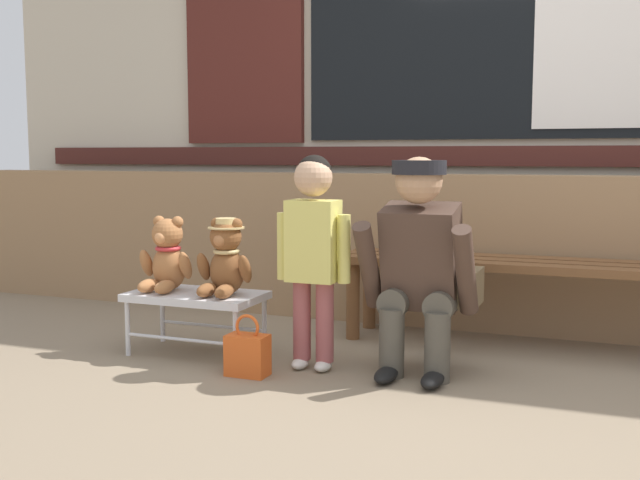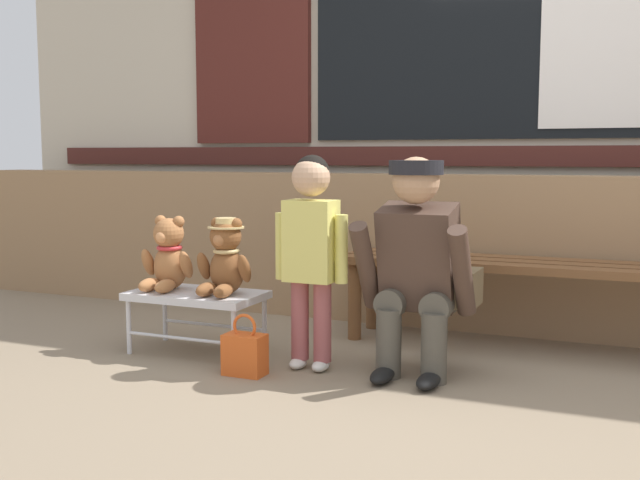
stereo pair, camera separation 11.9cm
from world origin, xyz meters
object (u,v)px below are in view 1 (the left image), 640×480
(child_standing, at_px, (313,238))
(handbag_on_ground, at_px, (248,354))
(wooden_bench_long, at_px, (550,275))
(adult_crouching, at_px, (422,266))
(small_display_bench, at_px, (196,299))
(teddy_bear_with_hat, at_px, (225,258))
(teddy_bear_plain, at_px, (167,257))

(child_standing, relative_size, handbag_on_ground, 3.52)
(wooden_bench_long, relative_size, adult_crouching, 2.21)
(small_display_bench, bearing_deg, wooden_bench_long, 23.90)
(teddy_bear_with_hat, height_order, handbag_on_ground, teddy_bear_with_hat)
(teddy_bear_plain, bearing_deg, handbag_on_ground, -23.44)
(child_standing, xyz_separation_m, handbag_on_ground, (-0.23, -0.20, -0.50))
(teddy_bear_plain, height_order, adult_crouching, adult_crouching)
(teddy_bear_with_hat, xyz_separation_m, handbag_on_ground, (0.23, -0.24, -0.38))
(small_display_bench, bearing_deg, child_standing, -3.43)
(teddy_bear_plain, distance_m, child_standing, 0.79)
(adult_crouching, distance_m, handbag_on_ground, 0.85)
(wooden_bench_long, xyz_separation_m, handbag_on_ground, (-1.18, -0.94, -0.28))
(small_display_bench, relative_size, handbag_on_ground, 2.35)
(teddy_bear_with_hat, relative_size, adult_crouching, 0.38)
(adult_crouching, bearing_deg, teddy_bear_plain, -177.60)
(child_standing, bearing_deg, small_display_bench, 176.57)
(wooden_bench_long, distance_m, adult_crouching, 0.81)
(wooden_bench_long, height_order, teddy_bear_plain, teddy_bear_plain)
(teddy_bear_with_hat, bearing_deg, handbag_on_ground, -45.76)
(wooden_bench_long, height_order, teddy_bear_with_hat, teddy_bear_with_hat)
(teddy_bear_with_hat, height_order, child_standing, child_standing)
(teddy_bear_with_hat, distance_m, handbag_on_ground, 0.51)
(teddy_bear_with_hat, bearing_deg, adult_crouching, 3.18)
(teddy_bear_plain, xyz_separation_m, adult_crouching, (1.25, 0.05, 0.02))
(small_display_bench, bearing_deg, adult_crouching, 2.83)
(child_standing, bearing_deg, teddy_bear_with_hat, 175.13)
(child_standing, distance_m, handbag_on_ground, 0.58)
(teddy_bear_plain, bearing_deg, adult_crouching, 2.40)
(handbag_on_ground, bearing_deg, adult_crouching, 22.77)
(small_display_bench, height_order, teddy_bear_plain, teddy_bear_plain)
(small_display_bench, bearing_deg, teddy_bear_with_hat, 0.77)
(adult_crouching, bearing_deg, child_standing, -169.01)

